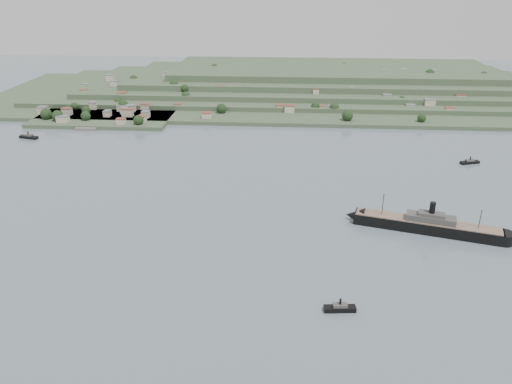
{
  "coord_description": "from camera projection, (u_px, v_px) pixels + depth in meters",
  "views": [
    {
      "loc": [
        7.69,
        -286.21,
        151.96
      ],
      "look_at": [
        -14.38,
        30.0,
        11.72
      ],
      "focal_mm": 35.0,
      "sensor_mm": 36.0,
      "label": 1
    }
  ],
  "objects": [
    {
      "name": "ground",
      "position": [
        275.0,
        228.0,
        323.08
      ],
      "size": [
        1400.0,
        1400.0,
        0.0
      ],
      "primitive_type": "plane",
      "color": "slate",
      "rests_on": "ground"
    },
    {
      "name": "far_peninsula",
      "position": [
        306.0,
        85.0,
        675.11
      ],
      "size": [
        760.0,
        309.0,
        30.0
      ],
      "color": "#3C5136",
      "rests_on": "ground"
    },
    {
      "name": "steamship",
      "position": [
        422.0,
        224.0,
        317.77
      ],
      "size": [
        100.68,
        37.49,
        24.63
      ],
      "color": "black",
      "rests_on": "ground"
    },
    {
      "name": "tugboat",
      "position": [
        340.0,
        308.0,
        243.3
      ],
      "size": [
        15.98,
        5.62,
        7.04
      ],
      "color": "black",
      "rests_on": "ground"
    },
    {
      "name": "ferry_west",
      "position": [
        29.0,
        137.0,
        495.77
      ],
      "size": [
        20.08,
        9.93,
        7.26
      ],
      "color": "black",
      "rests_on": "ground"
    },
    {
      "name": "ferry_east",
      "position": [
        470.0,
        162.0,
        430.67
      ],
      "size": [
        17.49,
        9.4,
        6.32
      ],
      "color": "black",
      "rests_on": "ground"
    }
  ]
}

